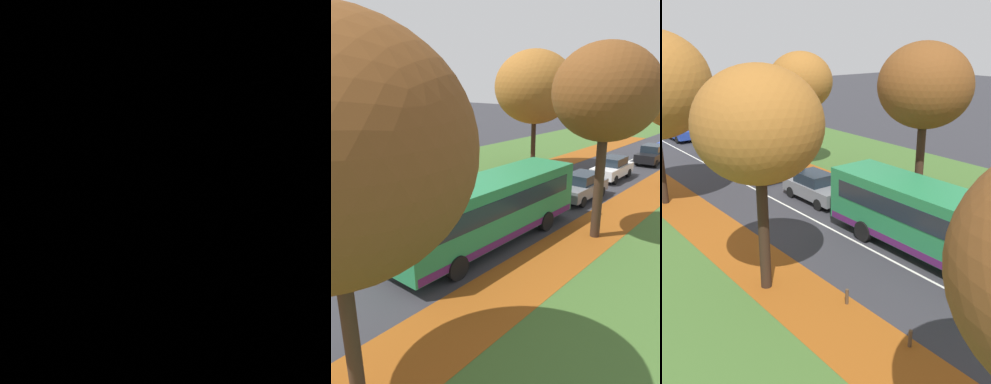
{
  "view_description": "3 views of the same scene",
  "coord_description": "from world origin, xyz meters",
  "views": [
    {
      "loc": [
        2.48,
        0.84,
        6.57
      ],
      "look_at": [
        -0.1,
        14.07,
        1.83
      ],
      "focal_mm": 28.0,
      "sensor_mm": 36.0,
      "label": 1
    },
    {
      "loc": [
        11.68,
        -3.26,
        7.22
      ],
      "look_at": [
        -0.02,
        10.94,
        1.56
      ],
      "focal_mm": 35.0,
      "sensor_mm": 36.0,
      "label": 2
    },
    {
      "loc": [
        -12.44,
        -2.22,
        8.96
      ],
      "look_at": [
        -0.4,
        13.27,
        2.04
      ],
      "focal_mm": 42.0,
      "sensor_mm": 36.0,
      "label": 3
    }
  ],
  "objects": [
    {
      "name": "grass_verge_right",
      "position": [
        9.2,
        20.0,
        0.0
      ],
      "size": [
        12.0,
        90.0,
        0.01
      ],
      "primitive_type": "cube",
      "color": "#3D6028",
      "rests_on": "ground"
    },
    {
      "name": "bollard_third",
      "position": [
        -3.53,
        5.14,
        0.29
      ],
      "size": [
        0.12,
        0.12,
        0.58
      ],
      "primitive_type": "cylinder",
      "color": "#4C3823",
      "rests_on": "ground"
    },
    {
      "name": "road_centre_line",
      "position": [
        0.0,
        20.0,
        0.0
      ],
      "size": [
        0.12,
        80.0,
        0.01
      ],
      "primitive_type": "cube",
      "color": "silver",
      "rests_on": "ground"
    },
    {
      "name": "car_grey_lead",
      "position": [
        1.75,
        17.1,
        0.81
      ],
      "size": [
        1.8,
        4.21,
        1.62
      ],
      "color": "slate",
      "rests_on": "ground"
    },
    {
      "name": "leaf_litter_right",
      "position": [
        4.6,
        14.0,
        0.01
      ],
      "size": [
        2.8,
        60.0,
        0.0
      ],
      "primitive_type": "cube",
      "color": "#8C4714",
      "rests_on": "grass_verge_right"
    },
    {
      "name": "tree_right_near",
      "position": [
        4.91,
        12.34,
        6.56
      ],
      "size": [
        4.64,
        4.64,
        8.69
      ],
      "color": "#382619",
      "rests_on": "ground"
    },
    {
      "name": "tree_right_mid",
      "position": [
        4.98,
        23.04,
        5.95
      ],
      "size": [
        4.33,
        4.33,
        7.93
      ],
      "color": "#422D1E",
      "rests_on": "ground"
    },
    {
      "name": "bollard_fourth",
      "position": [
        -3.56,
        8.05,
        0.29
      ],
      "size": [
        0.12,
        0.12,
        0.58
      ],
      "primitive_type": "cylinder",
      "color": "#4C3823",
      "rests_on": "ground"
    },
    {
      "name": "car_blue_fourth_in_line",
      "position": [
        1.47,
        37.1,
        0.81
      ],
      "size": [
        1.87,
        4.24,
        1.62
      ],
      "color": "#233D9E",
      "rests_on": "ground"
    },
    {
      "name": "car_white_following",
      "position": [
        1.27,
        22.92,
        0.81
      ],
      "size": [
        1.82,
        4.22,
        1.62
      ],
      "color": "silver",
      "rests_on": "ground"
    },
    {
      "name": "tree_left_near",
      "position": [
        -5.18,
        10.79,
        6.08
      ],
      "size": [
        4.44,
        4.44,
        8.12
      ],
      "color": "black",
      "rests_on": "ground"
    },
    {
      "name": "car_black_third_in_line",
      "position": [
        1.8,
        30.01,
        0.81
      ],
      "size": [
        1.91,
        4.26,
        1.62
      ],
      "color": "black",
      "rests_on": "ground"
    },
    {
      "name": "leaf_litter_left",
      "position": [
        -4.6,
        14.0,
        0.01
      ],
      "size": [
        2.8,
        60.0,
        0.0
      ],
      "primitive_type": "cube",
      "color": "#8C4714",
      "rests_on": "grass_verge_left"
    },
    {
      "name": "bus",
      "position": [
        1.53,
        8.61,
        1.7
      ],
      "size": [
        2.7,
        10.41,
        2.98
      ],
      "color": "#237A47",
      "rests_on": "ground"
    }
  ]
}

